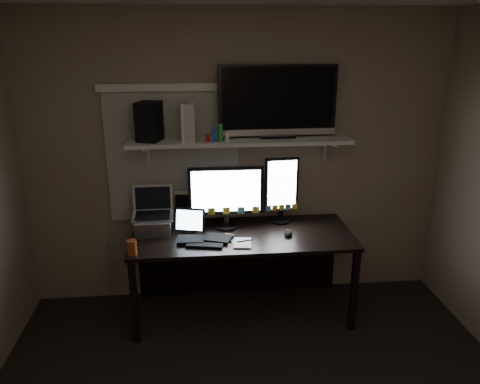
{
  "coord_description": "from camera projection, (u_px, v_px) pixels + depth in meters",
  "views": [
    {
      "loc": [
        -0.36,
        -2.08,
        2.27
      ],
      "look_at": [
        -0.04,
        1.25,
        1.15
      ],
      "focal_mm": 35.0,
      "sensor_mm": 36.0,
      "label": 1
    }
  ],
  "objects": [
    {
      "name": "back_wall",
      "position": [
        238.0,
        161.0,
        4.02
      ],
      "size": [
        3.6,
        0.0,
        3.6
      ],
      "primitive_type": "plane",
      "rotation": [
        1.57,
        0.0,
        0.0
      ],
      "color": "#715F51",
      "rests_on": "floor"
    },
    {
      "name": "window_blinds",
      "position": [
        173.0,
        157.0,
        3.94
      ],
      "size": [
        1.1,
        0.02,
        1.1
      ],
      "primitive_type": "cube",
      "color": "#B4AEA1",
      "rests_on": "back_wall"
    },
    {
      "name": "desk",
      "position": [
        241.0,
        247.0,
        4.0
      ],
      "size": [
        1.8,
        0.75,
        0.73
      ],
      "color": "black",
      "rests_on": "floor"
    },
    {
      "name": "wall_shelf",
      "position": [
        240.0,
        141.0,
        3.78
      ],
      "size": [
        1.8,
        0.35,
        0.03
      ],
      "primitive_type": "cube",
      "color": "beige",
      "rests_on": "back_wall"
    },
    {
      "name": "monitor_landscape",
      "position": [
        226.0,
        197.0,
        3.87
      ],
      "size": [
        0.62,
        0.07,
        0.54
      ],
      "primitive_type": "cube",
      "rotation": [
        0.0,
        0.0,
        -0.01
      ],
      "color": "black",
      "rests_on": "desk"
    },
    {
      "name": "monitor_portrait",
      "position": [
        281.0,
        190.0,
        3.99
      ],
      "size": [
        0.3,
        0.08,
        0.58
      ],
      "primitive_type": "cube",
      "rotation": [
        0.0,
        0.0,
        0.1
      ],
      "color": "black",
      "rests_on": "desk"
    },
    {
      "name": "keyboard",
      "position": [
        204.0,
        239.0,
        3.7
      ],
      "size": [
        0.46,
        0.25,
        0.03
      ],
      "primitive_type": "cube",
      "rotation": [
        0.0,
        0.0,
        -0.2
      ],
      "color": "black",
      "rests_on": "desk"
    },
    {
      "name": "mouse",
      "position": [
        288.0,
        233.0,
        3.79
      ],
      "size": [
        0.09,
        0.12,
        0.04
      ],
      "primitive_type": "ellipsoid",
      "rotation": [
        0.0,
        0.0,
        -0.2
      ],
      "color": "black",
      "rests_on": "desk"
    },
    {
      "name": "notepad",
      "position": [
        242.0,
        243.0,
        3.64
      ],
      "size": [
        0.16,
        0.21,
        0.01
      ],
      "primitive_type": "cube",
      "rotation": [
        0.0,
        0.0,
        -0.12
      ],
      "color": "silver",
      "rests_on": "desk"
    },
    {
      "name": "tablet",
      "position": [
        189.0,
        221.0,
        3.79
      ],
      "size": [
        0.27,
        0.17,
        0.22
      ],
      "primitive_type": "cube",
      "rotation": [
        0.0,
        0.0,
        -0.25
      ],
      "color": "black",
      "rests_on": "desk"
    },
    {
      "name": "file_sorter",
      "position": [
        189.0,
        207.0,
        4.03
      ],
      "size": [
        0.23,
        0.14,
        0.27
      ],
      "primitive_type": "cube",
      "rotation": [
        0.0,
        0.0,
        -0.19
      ],
      "color": "black",
      "rests_on": "desk"
    },
    {
      "name": "laptop",
      "position": [
        152.0,
        212.0,
        3.79
      ],
      "size": [
        0.33,
        0.27,
        0.37
      ],
      "primitive_type": "cube",
      "rotation": [
        0.0,
        0.0,
        0.01
      ],
      "color": "silver",
      "rests_on": "desk"
    },
    {
      "name": "cup",
      "position": [
        132.0,
        248.0,
        3.45
      ],
      "size": [
        0.08,
        0.08,
        0.11
      ],
      "primitive_type": "cylinder",
      "rotation": [
        0.0,
        0.0,
        -0.01
      ],
      "color": "maroon",
      "rests_on": "desk"
    },
    {
      "name": "sticky_notes",
      "position": [
        219.0,
        240.0,
        3.7
      ],
      "size": [
        0.38,
        0.32,
        0.0
      ],
      "primitive_type": null,
      "rotation": [
        0.0,
        0.0,
        -0.29
      ],
      "color": "#FEE645",
      "rests_on": "desk"
    },
    {
      "name": "tv",
      "position": [
        277.0,
        102.0,
        3.76
      ],
      "size": [
        0.96,
        0.19,
        0.58
      ],
      "primitive_type": "cube",
      "rotation": [
        0.0,
        0.0,
        0.02
      ],
      "color": "black",
      "rests_on": "wall_shelf"
    },
    {
      "name": "game_console",
      "position": [
        190.0,
        121.0,
        3.68
      ],
      "size": [
        0.13,
        0.26,
        0.3
      ],
      "primitive_type": "cube",
      "rotation": [
        0.0,
        0.0,
        -0.21
      ],
      "color": "beige",
      "rests_on": "wall_shelf"
    },
    {
      "name": "speaker",
      "position": [
        149.0,
        122.0,
        3.66
      ],
      "size": [
        0.22,
        0.24,
        0.31
      ],
      "primitive_type": "cube",
      "rotation": [
        0.0,
        0.0,
        -0.29
      ],
      "color": "black",
      "rests_on": "wall_shelf"
    },
    {
      "name": "bottles",
      "position": [
        217.0,
        133.0,
        3.66
      ],
      "size": [
        0.22,
        0.05,
        0.14
      ],
      "primitive_type": null,
      "rotation": [
        0.0,
        0.0,
        0.01
      ],
      "color": "#A50F0C",
      "rests_on": "wall_shelf"
    }
  ]
}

